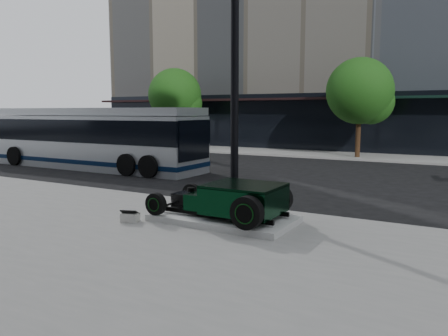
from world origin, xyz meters
The scene contains 8 objects.
ground centered at (0.00, 0.00, 0.00)m, with size 120.00×120.00×0.00m, color black.
sidewalk_far centered at (0.00, 14.00, 0.06)m, with size 70.00×4.00×0.12m, color gray.
street_trees centered at (1.15, 13.07, 3.77)m, with size 29.80×3.80×5.70m.
display_plinth centered at (1.61, -3.87, 0.20)m, with size 3.40×1.80×0.15m, color silver.
hot_rod centered at (1.94, -3.87, 0.70)m, with size 3.22×2.00×0.81m.
info_plaque centered at (-0.35, -5.02, 0.24)m, with size 0.47×0.41×0.31m.
lamppost centered at (1.05, -2.28, 3.49)m, with size 0.40×0.40×7.29m.
transit_bus centered at (-9.51, 2.60, 1.49)m, with size 12.12×2.88×2.92m.
Camera 1 is at (6.70, -12.86, 2.78)m, focal length 35.00 mm.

